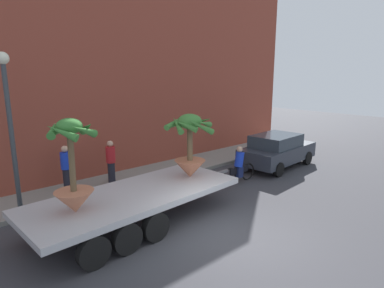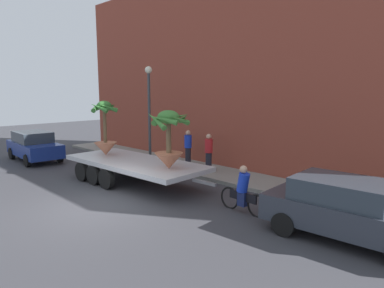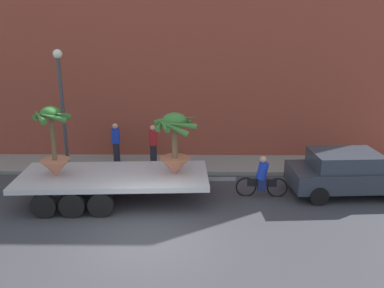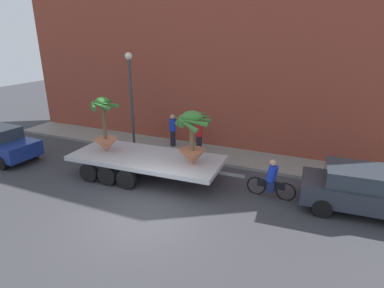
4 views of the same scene
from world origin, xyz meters
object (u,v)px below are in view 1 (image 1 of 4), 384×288
flatbed_trailer (130,201)px  potted_palm_middle (73,175)px  pedestrian_near_gate (66,168)px  potted_palm_rear (190,146)px  cyclist (239,166)px  parked_car (277,150)px  pedestrian_far_left (111,161)px  street_lamp (9,114)px

flatbed_trailer → potted_palm_middle: bearing=-173.6°
flatbed_trailer → pedestrian_near_gate: bearing=96.1°
potted_palm_rear → cyclist: 3.35m
cyclist → parked_car: 3.09m
cyclist → pedestrian_far_left: (-4.14, 2.97, 0.37)m
potted_palm_middle → pedestrian_near_gate: 4.16m
cyclist → pedestrian_near_gate: (-5.78, 3.26, 0.37)m
cyclist → pedestrian_near_gate: size_ratio=1.08×
potted_palm_rear → parked_car: 6.26m
pedestrian_near_gate → pedestrian_far_left: same height
potted_palm_middle → potted_palm_rear: bearing=2.8°
potted_palm_middle → pedestrian_far_left: 4.68m
flatbed_trailer → potted_palm_rear: bearing=0.3°
flatbed_trailer → cyclist: cyclist is taller
parked_car → pedestrian_near_gate: pedestrian_near_gate is taller
flatbed_trailer → parked_car: size_ratio=1.74×
potted_palm_middle → cyclist: (7.02, 0.60, -1.29)m
flatbed_trailer → pedestrian_near_gate: 3.71m
parked_car → pedestrian_far_left: size_ratio=2.51×
potted_palm_rear → flatbed_trailer: bearing=-179.7°
pedestrian_near_gate → potted_palm_rear: bearing=-53.2°
cyclist → pedestrian_far_left: pedestrian_far_left is taller
potted_palm_rear → potted_palm_middle: size_ratio=0.90×
potted_palm_rear → street_lamp: bearing=149.2°
cyclist → pedestrian_far_left: 5.11m
potted_palm_rear → pedestrian_near_gate: (-2.74, 3.66, -0.99)m
parked_car → street_lamp: (-10.69, 2.06, 2.40)m
potted_palm_rear → pedestrian_far_left: potted_palm_rear is taller
cyclist → street_lamp: size_ratio=0.38×
potted_palm_rear → street_lamp: street_lamp is taller
pedestrian_far_left → pedestrian_near_gate: bearing=170.1°
flatbed_trailer → potted_palm_middle: potted_palm_middle is taller
flatbed_trailer → pedestrian_far_left: 3.62m
potted_palm_middle → pedestrian_near_gate: size_ratio=1.39×
flatbed_trailer → pedestrian_far_left: pedestrian_far_left is taller
cyclist → street_lamp: (-7.61, 2.32, 2.56)m
potted_palm_rear → cyclist: potted_palm_rear is taller
potted_palm_middle → street_lamp: (-0.59, 2.92, 1.27)m
flatbed_trailer → parked_car: 8.49m
potted_palm_rear → potted_palm_middle: potted_palm_middle is taller
pedestrian_near_gate → cyclist: bearing=-29.4°
pedestrian_near_gate → potted_palm_middle: bearing=-107.9°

